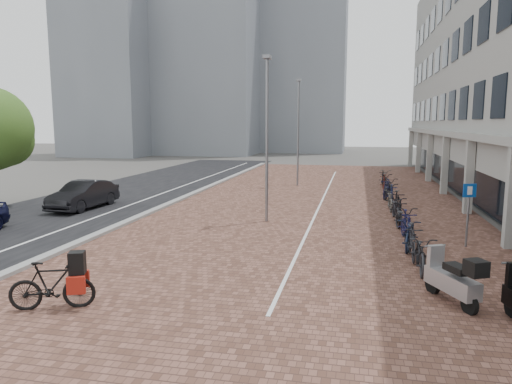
# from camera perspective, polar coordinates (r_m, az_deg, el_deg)

# --- Properties ---
(ground) EXTENTS (140.00, 140.00, 0.00)m
(ground) POSITION_cam_1_polar(r_m,az_deg,el_deg) (13.42, -5.49, -9.19)
(ground) COLOR #474442
(ground) RESTS_ON ground
(plaza_brick) EXTENTS (14.50, 42.00, 0.04)m
(plaza_brick) POSITION_cam_1_polar(r_m,az_deg,el_deg) (24.59, 7.53, -1.12)
(plaza_brick) COLOR brown
(plaza_brick) RESTS_ON ground
(street_asphalt) EXTENTS (8.00, 50.00, 0.03)m
(street_asphalt) POSITION_cam_1_polar(r_m,az_deg,el_deg) (27.71, -15.76, -0.30)
(street_asphalt) COLOR black
(street_asphalt) RESTS_ON ground
(curb) EXTENTS (0.35, 42.00, 0.14)m
(curb) POSITION_cam_1_polar(r_m,az_deg,el_deg) (26.11, -8.18, -0.44)
(curb) COLOR gray
(curb) RESTS_ON ground
(lane_line) EXTENTS (0.12, 44.00, 0.00)m
(lane_line) POSITION_cam_1_polar(r_m,az_deg,el_deg) (26.83, -11.99, -0.40)
(lane_line) COLOR white
(lane_line) RESTS_ON street_asphalt
(parking_line) EXTENTS (0.10, 30.00, 0.00)m
(parking_line) POSITION_cam_1_polar(r_m,az_deg,el_deg) (24.57, 8.00, -1.08)
(parking_line) COLOR white
(parking_line) RESTS_ON plaza_brick
(bg_towers) EXTENTS (33.00, 23.00, 32.00)m
(bg_towers) POSITION_cam_1_polar(r_m,az_deg,el_deg) (64.55, -4.59, 17.22)
(bg_towers) COLOR gray
(bg_towers) RESTS_ON ground
(car_dark) EXTENTS (1.62, 4.09, 1.33)m
(car_dark) POSITION_cam_1_polar(r_m,az_deg,el_deg) (23.69, -20.21, -0.33)
(car_dark) COLOR black
(car_dark) RESTS_ON ground
(hero_bike) EXTENTS (1.88, 1.13, 1.28)m
(hero_bike) POSITION_cam_1_polar(r_m,az_deg,el_deg) (11.29, -23.55, -10.27)
(hero_bike) COLOR black
(hero_bike) RESTS_ON ground
(scooter_front) EXTENTS (1.31, 1.86, 1.24)m
(scooter_front) POSITION_cam_1_polar(r_m,az_deg,el_deg) (11.53, 22.70, -9.58)
(scooter_front) COLOR #A9A8AD
(scooter_front) RESTS_ON ground
(parking_sign) EXTENTS (0.43, 0.18, 2.11)m
(parking_sign) POSITION_cam_1_polar(r_m,az_deg,el_deg) (16.66, 24.41, -1.55)
(parking_sign) COLOR slate
(parking_sign) RESTS_ON ground
(lamp_near) EXTENTS (0.12, 0.12, 6.60)m
(lamp_near) POSITION_cam_1_polar(r_m,az_deg,el_deg) (18.97, 1.33, 6.15)
(lamp_near) COLOR slate
(lamp_near) RESTS_ON ground
(lamp_far) EXTENTS (0.12, 0.12, 6.70)m
(lamp_far) POSITION_cam_1_polar(r_m,az_deg,el_deg) (30.22, 5.13, 7.05)
(lamp_far) COLOR gray
(lamp_far) RESTS_ON ground
(bike_row) EXTENTS (1.15, 20.39, 1.05)m
(bike_row) POSITION_cam_1_polar(r_m,az_deg,el_deg) (22.71, 16.35, -0.87)
(bike_row) COLOR black
(bike_row) RESTS_ON ground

